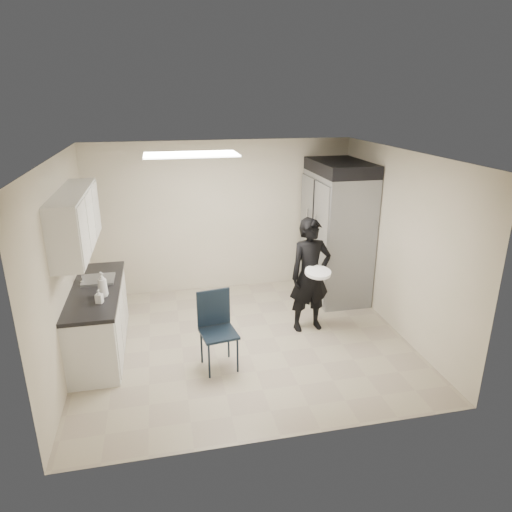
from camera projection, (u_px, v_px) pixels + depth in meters
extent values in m
plane|color=#A0967E|center=(244.00, 341.00, 6.47)|extent=(4.50, 4.50, 0.00)
plane|color=silver|center=(243.00, 155.00, 5.60)|extent=(4.50, 4.50, 0.00)
plane|color=beige|center=(222.00, 217.00, 7.88)|extent=(4.50, 0.00, 4.50)
plane|color=beige|center=(64.00, 267.00, 5.59)|extent=(0.00, 4.00, 4.00)
plane|color=beige|center=(399.00, 243.00, 6.48)|extent=(0.00, 4.00, 4.00)
cube|color=white|center=(191.00, 154.00, 5.86)|extent=(1.20, 0.60, 0.02)
cube|color=silver|center=(99.00, 321.00, 6.13)|extent=(0.60, 1.90, 0.86)
cube|color=black|center=(95.00, 290.00, 5.97)|extent=(0.64, 1.95, 0.05)
cube|color=gray|center=(99.00, 283.00, 6.21)|extent=(0.42, 0.40, 0.14)
cylinder|color=silver|center=(82.00, 274.00, 6.12)|extent=(0.02, 0.02, 0.24)
cube|color=silver|center=(75.00, 221.00, 5.63)|extent=(0.35, 1.80, 0.75)
cube|color=black|center=(85.00, 215.00, 6.75)|extent=(0.22, 0.30, 0.35)
cube|color=yellow|center=(66.00, 270.00, 5.71)|extent=(0.00, 0.12, 0.07)
cube|color=yellow|center=(69.00, 268.00, 5.91)|extent=(0.00, 0.12, 0.07)
cube|color=gray|center=(337.00, 236.00, 7.66)|extent=(0.80, 1.35, 2.10)
cube|color=black|center=(341.00, 167.00, 7.27)|extent=(0.80, 1.35, 0.20)
cube|color=black|center=(219.00, 334.00, 5.69)|extent=(0.49, 0.49, 0.97)
imported|color=black|center=(310.00, 275.00, 6.56)|extent=(0.65, 0.47, 1.69)
cylinder|color=silver|center=(318.00, 272.00, 6.28)|extent=(0.39, 0.39, 0.05)
imported|color=white|center=(102.00, 284.00, 5.67)|extent=(0.17, 0.17, 0.32)
imported|color=silver|center=(99.00, 296.00, 5.51)|extent=(0.10, 0.10, 0.17)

